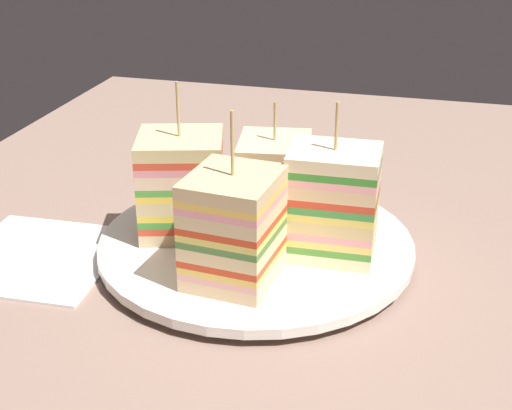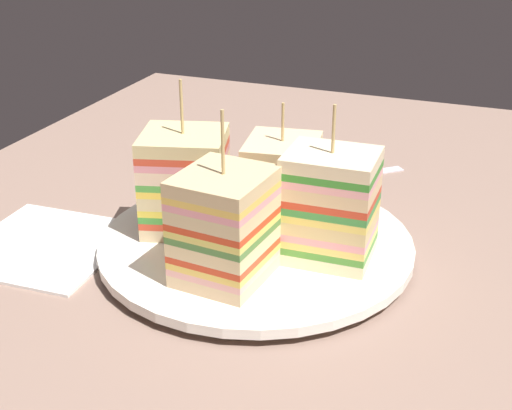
{
  "view_description": "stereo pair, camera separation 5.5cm",
  "coord_description": "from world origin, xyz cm",
  "px_view_note": "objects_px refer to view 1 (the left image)",
  "views": [
    {
      "loc": [
        -48.56,
        -12.87,
        28.0
      ],
      "look_at": [
        0.0,
        0.0,
        4.42
      ],
      "focal_mm": 49.82,
      "sensor_mm": 36.0,
      "label": 1
    },
    {
      "loc": [
        -46.85,
        -18.15,
        28.0
      ],
      "look_at": [
        0.0,
        0.0,
        4.42
      ],
      "focal_mm": 49.82,
      "sensor_mm": 36.0,
      "label": 2
    }
  ],
  "objects_px": {
    "sandwich_wedge_0": "(273,175)",
    "sandwich_wedge_3": "(332,203)",
    "sandwich_wedge_1": "(180,187)",
    "sandwich_wedge_2": "(240,228)",
    "napkin": "(38,255)",
    "spoon": "(279,180)",
    "plate": "(256,245)",
    "chip_pile": "(268,230)"
  },
  "relations": [
    {
      "from": "sandwich_wedge_0",
      "to": "sandwich_wedge_3",
      "type": "relative_size",
      "value": 0.79
    },
    {
      "from": "sandwich_wedge_0",
      "to": "napkin",
      "type": "xyz_separation_m",
      "value": [
        -0.11,
        0.17,
        -0.04
      ]
    },
    {
      "from": "napkin",
      "to": "plate",
      "type": "bearing_deg",
      "value": -73.12
    },
    {
      "from": "sandwich_wedge_1",
      "to": "spoon",
      "type": "relative_size",
      "value": 0.94
    },
    {
      "from": "plate",
      "to": "sandwich_wedge_3",
      "type": "bearing_deg",
      "value": -96.03
    },
    {
      "from": "sandwich_wedge_1",
      "to": "spoon",
      "type": "xyz_separation_m",
      "value": [
        0.15,
        -0.05,
        -0.05
      ]
    },
    {
      "from": "spoon",
      "to": "napkin",
      "type": "bearing_deg",
      "value": 10.67
    },
    {
      "from": "sandwich_wedge_2",
      "to": "spoon",
      "type": "relative_size",
      "value": 0.95
    },
    {
      "from": "napkin",
      "to": "sandwich_wedge_0",
      "type": "bearing_deg",
      "value": -56.13
    },
    {
      "from": "plate",
      "to": "spoon",
      "type": "height_order",
      "value": "plate"
    },
    {
      "from": "sandwich_wedge_3",
      "to": "spoon",
      "type": "height_order",
      "value": "sandwich_wedge_3"
    },
    {
      "from": "plate",
      "to": "sandwich_wedge_2",
      "type": "relative_size",
      "value": 2.0
    },
    {
      "from": "napkin",
      "to": "sandwich_wedge_1",
      "type": "bearing_deg",
      "value": -66.48
    },
    {
      "from": "sandwich_wedge_1",
      "to": "chip_pile",
      "type": "xyz_separation_m",
      "value": [
        -0.01,
        -0.07,
        -0.03
      ]
    },
    {
      "from": "sandwich_wedge_3",
      "to": "chip_pile",
      "type": "distance_m",
      "value": 0.06
    },
    {
      "from": "napkin",
      "to": "sandwich_wedge_2",
      "type": "bearing_deg",
      "value": -93.39
    },
    {
      "from": "spoon",
      "to": "napkin",
      "type": "height_order",
      "value": "spoon"
    },
    {
      "from": "spoon",
      "to": "napkin",
      "type": "relative_size",
      "value": 1.07
    },
    {
      "from": "sandwich_wedge_0",
      "to": "sandwich_wedge_2",
      "type": "distance_m",
      "value": 0.12
    },
    {
      "from": "sandwich_wedge_0",
      "to": "spoon",
      "type": "relative_size",
      "value": 0.72
    },
    {
      "from": "sandwich_wedge_2",
      "to": "sandwich_wedge_3",
      "type": "height_order",
      "value": "sandwich_wedge_2"
    },
    {
      "from": "sandwich_wedge_0",
      "to": "sandwich_wedge_1",
      "type": "relative_size",
      "value": 0.77
    },
    {
      "from": "chip_pile",
      "to": "spoon",
      "type": "relative_size",
      "value": 0.52
    },
    {
      "from": "chip_pile",
      "to": "napkin",
      "type": "xyz_separation_m",
      "value": [
        -0.04,
        0.18,
        -0.03
      ]
    },
    {
      "from": "plate",
      "to": "spoon",
      "type": "distance_m",
      "value": 0.15
    },
    {
      "from": "plate",
      "to": "sandwich_wedge_1",
      "type": "distance_m",
      "value": 0.08
    },
    {
      "from": "sandwich_wedge_0",
      "to": "chip_pile",
      "type": "height_order",
      "value": "sandwich_wedge_0"
    },
    {
      "from": "plate",
      "to": "spoon",
      "type": "relative_size",
      "value": 1.89
    },
    {
      "from": "sandwich_wedge_2",
      "to": "napkin",
      "type": "height_order",
      "value": "sandwich_wedge_2"
    },
    {
      "from": "sandwich_wedge_3",
      "to": "spoon",
      "type": "relative_size",
      "value": 0.91
    },
    {
      "from": "sandwich_wedge_3",
      "to": "sandwich_wedge_1",
      "type": "bearing_deg",
      "value": -2.43
    },
    {
      "from": "spoon",
      "to": "chip_pile",
      "type": "bearing_deg",
      "value": 58.43
    },
    {
      "from": "sandwich_wedge_0",
      "to": "sandwich_wedge_1",
      "type": "distance_m",
      "value": 0.09
    },
    {
      "from": "sandwich_wedge_2",
      "to": "chip_pile",
      "type": "xyz_separation_m",
      "value": [
        0.05,
        -0.01,
        -0.02
      ]
    },
    {
      "from": "chip_pile",
      "to": "sandwich_wedge_3",
      "type": "bearing_deg",
      "value": -83.89
    },
    {
      "from": "chip_pile",
      "to": "napkin",
      "type": "relative_size",
      "value": 0.56
    },
    {
      "from": "sandwich_wedge_1",
      "to": "sandwich_wedge_2",
      "type": "distance_m",
      "value": 0.09
    },
    {
      "from": "sandwich_wedge_2",
      "to": "sandwich_wedge_0",
      "type": "bearing_deg",
      "value": 8.1
    },
    {
      "from": "sandwich_wedge_0",
      "to": "sandwich_wedge_2",
      "type": "relative_size",
      "value": 0.76
    },
    {
      "from": "spoon",
      "to": "plate",
      "type": "bearing_deg",
      "value": 54.26
    },
    {
      "from": "chip_pile",
      "to": "spoon",
      "type": "xyz_separation_m",
      "value": [
        0.16,
        0.03,
        -0.03
      ]
    },
    {
      "from": "sandwich_wedge_0",
      "to": "napkin",
      "type": "height_order",
      "value": "sandwich_wedge_0"
    }
  ]
}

